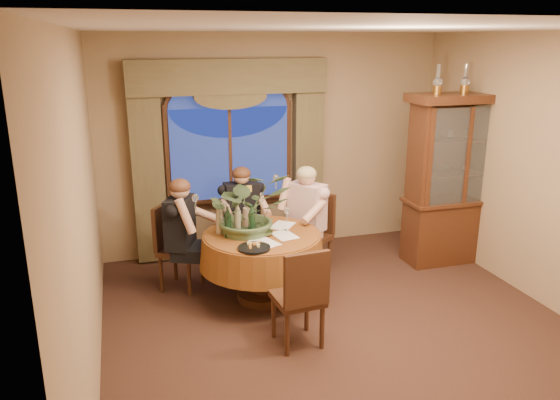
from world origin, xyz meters
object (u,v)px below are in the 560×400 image
object	(u,v)px
chair_right	(310,235)
chair_back_right	(247,231)
dining_table	(262,266)
chair_back	(181,248)
stoneware_vase	(248,219)
wine_bottle_2	(228,222)
oil_lamp_right	(492,78)
person_pink	(307,221)
centerpiece_plant	(248,179)
person_back	(181,238)
oil_lamp_left	(438,79)
chair_front_left	(298,296)
person_scarf	(242,218)
china_cabinet	(456,180)
wine_bottle_1	(238,219)
oil_lamp_center	(465,79)
wine_bottle_0	(219,218)
olive_bowl	(266,233)

from	to	relation	value
chair_right	chair_back_right	distance (m)	0.76
dining_table	chair_back	xyz separation A→B (m)	(-0.80, 0.52, 0.10)
stoneware_vase	wine_bottle_2	xyz separation A→B (m)	(-0.24, -0.13, 0.04)
oil_lamp_right	person_pink	xyz separation A→B (m)	(-2.27, 0.10, -1.60)
chair_back	centerpiece_plant	xyz separation A→B (m)	(0.69, -0.43, 0.84)
person_back	chair_right	bearing A→B (deg)	119.02
oil_lamp_right	person_back	xyz separation A→B (m)	(-3.75, -0.02, -1.61)
chair_right	wine_bottle_2	bearing A→B (deg)	80.56
oil_lamp_left	person_back	distance (m)	3.43
dining_table	person_back	distance (m)	0.93
chair_front_left	person_scarf	world-z (taller)	person_scarf
china_cabinet	chair_front_left	size ratio (longest dim) A/B	2.19
person_pink	centerpiece_plant	size ratio (longest dim) A/B	1.39
stoneware_vase	wine_bottle_1	bearing A→B (deg)	-156.42
chair_back	person_pink	size ratio (longest dim) A/B	0.72
dining_table	person_scarf	bearing A→B (deg)	91.02
oil_lamp_left	oil_lamp_center	bearing A→B (deg)	0.00
chair_right	person_back	distance (m)	1.55
chair_right	wine_bottle_1	xyz separation A→B (m)	(-0.96, -0.43, 0.44)
person_pink	wine_bottle_1	size ratio (longest dim) A/B	4.03
oil_lamp_left	chair_front_left	size ratio (longest dim) A/B	0.35
person_scarf	stoneware_vase	distance (m)	0.81
chair_back_right	centerpiece_plant	distance (m)	1.14
wine_bottle_0	person_pink	bearing A→B (deg)	17.70
china_cabinet	olive_bowl	bearing A→B (deg)	-169.92
chair_front_left	person_back	bearing A→B (deg)	119.25
dining_table	stoneware_vase	world-z (taller)	stoneware_vase
stoneware_vase	chair_right	bearing A→B (deg)	24.35
oil_lamp_center	oil_lamp_right	bearing A→B (deg)	0.00
person_scarf	olive_bowl	world-z (taller)	person_scarf
olive_bowl	wine_bottle_1	world-z (taller)	wine_bottle_1
oil_lamp_left	stoneware_vase	world-z (taller)	oil_lamp_left
person_back	stoneware_vase	world-z (taller)	person_back
person_scarf	olive_bowl	distance (m)	0.97
oil_lamp_left	wine_bottle_0	world-z (taller)	oil_lamp_left
oil_lamp_left	oil_lamp_right	world-z (taller)	same
person_back	stoneware_vase	size ratio (longest dim) A/B	5.13
person_pink	olive_bowl	distance (m)	0.86
person_back	stoneware_vase	bearing A→B (deg)	94.61
chair_back_right	wine_bottle_0	xyz separation A→B (m)	(-0.47, -0.71, 0.44)
oil_lamp_right	wine_bottle_2	xyz separation A→B (m)	(-3.30, -0.39, -1.35)
person_pink	centerpiece_plant	xyz separation A→B (m)	(-0.79, -0.39, 0.66)
stoneware_vase	wine_bottle_2	bearing A→B (deg)	-152.02
oil_lamp_left	chair_front_left	world-z (taller)	oil_lamp_left
centerpiece_plant	wine_bottle_1	distance (m)	0.43
wine_bottle_1	olive_bowl	bearing A→B (deg)	-26.69
person_pink	stoneware_vase	size ratio (longest dim) A/B	5.17
person_back	oil_lamp_left	bearing A→B (deg)	114.29
olive_bowl	wine_bottle_1	xyz separation A→B (m)	(-0.27, 0.14, 0.14)
person_scarf	wine_bottle_0	size ratio (longest dim) A/B	3.89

